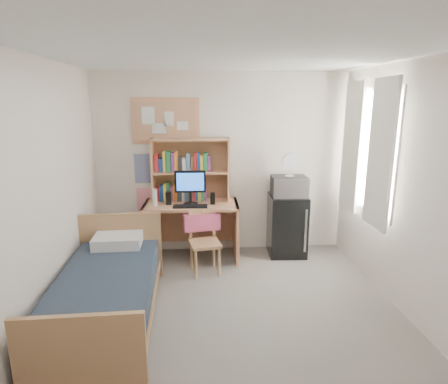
{
  "coord_description": "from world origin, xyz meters",
  "views": [
    {
      "loc": [
        -0.34,
        -3.27,
        2.18
      ],
      "look_at": [
        -0.03,
        1.2,
        1.1
      ],
      "focal_mm": 30.0,
      "sensor_mm": 36.0,
      "label": 1
    }
  ],
  "objects": [
    {
      "name": "floor",
      "position": [
        0.0,
        0.0,
        -0.01
      ],
      "size": [
        3.6,
        4.2,
        0.02
      ],
      "primitive_type": "cube",
      "color": "gray",
      "rests_on": "ground"
    },
    {
      "name": "ceiling",
      "position": [
        0.0,
        0.0,
        2.6
      ],
      "size": [
        3.6,
        4.2,
        0.02
      ],
      "primitive_type": "cube",
      "color": "white",
      "rests_on": "wall_back"
    },
    {
      "name": "wall_back",
      "position": [
        0.0,
        2.1,
        1.3
      ],
      "size": [
        3.6,
        0.04,
        2.6
      ],
      "primitive_type": "cube",
      "color": "white",
      "rests_on": "floor"
    },
    {
      "name": "wall_front",
      "position": [
        0.0,
        -2.1,
        1.3
      ],
      "size": [
        3.6,
        0.04,
        2.6
      ],
      "primitive_type": "cube",
      "color": "white",
      "rests_on": "floor"
    },
    {
      "name": "wall_left",
      "position": [
        -1.8,
        0.0,
        1.3
      ],
      "size": [
        0.04,
        4.2,
        2.6
      ],
      "primitive_type": "cube",
      "color": "white",
      "rests_on": "floor"
    },
    {
      "name": "wall_right",
      "position": [
        1.8,
        0.0,
        1.3
      ],
      "size": [
        0.04,
        4.2,
        2.6
      ],
      "primitive_type": "cube",
      "color": "white",
      "rests_on": "floor"
    },
    {
      "name": "window_unit",
      "position": [
        1.75,
        1.2,
        1.6
      ],
      "size": [
        0.1,
        1.4,
        1.7
      ],
      "primitive_type": "cube",
      "color": "white",
      "rests_on": "wall_right"
    },
    {
      "name": "curtain_left",
      "position": [
        1.72,
        0.8,
        1.6
      ],
      "size": [
        0.04,
        0.55,
        1.7
      ],
      "primitive_type": "cube",
      "color": "white",
      "rests_on": "wall_right"
    },
    {
      "name": "curtain_right",
      "position": [
        1.72,
        1.6,
        1.6
      ],
      "size": [
        0.04,
        0.55,
        1.7
      ],
      "primitive_type": "cube",
      "color": "white",
      "rests_on": "wall_right"
    },
    {
      "name": "bulletin_board",
      "position": [
        -0.78,
        2.08,
        1.92
      ],
      "size": [
        0.94,
        0.03,
        0.64
      ],
      "primitive_type": "cube",
      "color": "tan",
      "rests_on": "wall_back"
    },
    {
      "name": "poster_wave",
      "position": [
        -1.1,
        2.09,
        1.25
      ],
      "size": [
        0.3,
        0.01,
        0.42
      ],
      "primitive_type": "cube",
      "color": "navy",
      "rests_on": "wall_back"
    },
    {
      "name": "poster_japan",
      "position": [
        -1.1,
        2.09,
        0.78
      ],
      "size": [
        0.28,
        0.01,
        0.36
      ],
      "primitive_type": "cube",
      "color": "#E42843",
      "rests_on": "wall_back"
    },
    {
      "name": "desk",
      "position": [
        -0.45,
        1.75,
        0.41
      ],
      "size": [
        1.32,
        0.69,
        0.81
      ],
      "primitive_type": "cube",
      "rotation": [
        0.0,
        0.0,
        -0.03
      ],
      "color": "tan",
      "rests_on": "floor"
    },
    {
      "name": "desk_chair",
      "position": [
        -0.27,
        1.27,
        0.41
      ],
      "size": [
        0.48,
        0.48,
        0.82
      ],
      "primitive_type": "cube",
      "rotation": [
        0.0,
        0.0,
        0.19
      ],
      "color": "#B08153",
      "rests_on": "floor"
    },
    {
      "name": "mini_fridge",
      "position": [
        0.94,
        1.82,
        0.44
      ],
      "size": [
        0.54,
        0.54,
        0.88
      ],
      "primitive_type": "cube",
      "rotation": [
        0.0,
        0.0,
        -0.04
      ],
      "color": "black",
      "rests_on": "floor"
    },
    {
      "name": "bed",
      "position": [
        -1.28,
        0.22,
        0.26
      ],
      "size": [
        1.0,
        1.92,
        0.52
      ],
      "primitive_type": "cube",
      "rotation": [
        0.0,
        0.0,
        0.03
      ],
      "color": "#1C2533",
      "rests_on": "floor"
    },
    {
      "name": "hutch",
      "position": [
        -0.44,
        1.9,
        1.26
      ],
      "size": [
        1.09,
        0.31,
        0.88
      ],
      "primitive_type": "cube",
      "rotation": [
        0.0,
        0.0,
        -0.03
      ],
      "color": "tan",
      "rests_on": "desk"
    },
    {
      "name": "monitor",
      "position": [
        -0.45,
        1.69,
        1.04
      ],
      "size": [
        0.42,
        0.05,
        0.45
      ],
      "primitive_type": "cube",
      "rotation": [
        0.0,
        0.0,
        -0.03
      ],
      "color": "black",
      "rests_on": "desk"
    },
    {
      "name": "keyboard",
      "position": [
        -0.45,
        1.55,
        0.83
      ],
      "size": [
        0.46,
        0.16,
        0.02
      ],
      "primitive_type": "cube",
      "rotation": [
        0.0,
        0.0,
        -0.03
      ],
      "color": "black",
      "rests_on": "desk"
    },
    {
      "name": "speaker_left",
      "position": [
        -0.75,
        1.7,
        0.9
      ],
      "size": [
        0.07,
        0.07,
        0.18
      ],
      "primitive_type": "cube",
      "rotation": [
        0.0,
        0.0,
        -0.03
      ],
      "color": "black",
      "rests_on": "desk"
    },
    {
      "name": "speaker_right",
      "position": [
        -0.15,
        1.69,
        0.89
      ],
      "size": [
        0.07,
        0.07,
        0.16
      ],
      "primitive_type": "cube",
      "rotation": [
        0.0,
        0.0,
        -0.03
      ],
      "color": "black",
      "rests_on": "desk"
    },
    {
      "name": "water_bottle",
      "position": [
        -0.93,
        1.67,
        0.93
      ],
      "size": [
        0.07,
        0.07,
        0.22
      ],
      "primitive_type": "cylinder",
      "rotation": [
        0.0,
        0.0,
        -0.03
      ],
      "color": "silver",
      "rests_on": "desk"
    },
    {
      "name": "hoodie",
      "position": [
        -0.3,
        1.47,
        0.64
      ],
      "size": [
        0.5,
        0.23,
        0.23
      ],
      "primitive_type": "cube",
      "rotation": [
        0.0,
        0.0,
        0.19
      ],
      "color": "#DC5378",
      "rests_on": "desk_chair"
    },
    {
      "name": "microwave",
      "position": [
        0.94,
        1.8,
        1.02
      ],
      "size": [
        0.5,
        0.39,
        0.28
      ],
      "primitive_type": "cube",
      "rotation": [
        0.0,
        0.0,
        -0.04
      ],
      "color": "#BABABF",
      "rests_on": "mini_fridge"
    },
    {
      "name": "desk_fan",
      "position": [
        0.94,
        1.8,
        1.31
      ],
      "size": [
        0.25,
        0.25,
        0.3
      ],
      "primitive_type": "cylinder",
      "rotation": [
        0.0,
        0.0,
        -0.04
      ],
      "color": "silver",
      "rests_on": "microwave"
    },
    {
      "name": "pillow",
      "position": [
        -1.3,
        0.97,
        0.59
      ],
      "size": [
        0.56,
        0.4,
        0.13
      ],
      "primitive_type": "cube",
      "rotation": [
        0.0,
        0.0,
        0.03
      ],
      "color": "silver",
      "rests_on": "bed"
    }
  ]
}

